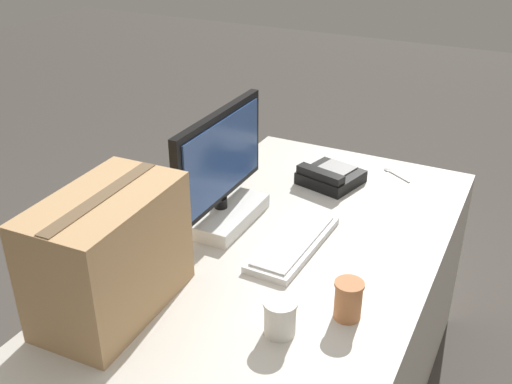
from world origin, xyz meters
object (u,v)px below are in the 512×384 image
(keyboard, at_px, (294,243))
(paper_cup_right, at_px, (348,300))
(spoon, at_px, (393,173))
(desk_phone, at_px, (330,176))
(paper_cup_left, at_px, (280,317))
(cardboard_box, at_px, (109,254))
(monitor, at_px, (220,180))

(keyboard, bearing_deg, paper_cup_right, -131.92)
(paper_cup_right, bearing_deg, spoon, 7.63)
(desk_phone, bearing_deg, paper_cup_left, -153.35)
(paper_cup_right, relative_size, cardboard_box, 0.25)
(keyboard, xyz_separation_m, spoon, (0.66, -0.14, -0.01))
(desk_phone, height_order, paper_cup_right, paper_cup_right)
(paper_cup_left, bearing_deg, cardboard_box, 102.84)
(cardboard_box, bearing_deg, paper_cup_left, -77.16)
(desk_phone, relative_size, cardboard_box, 0.56)
(paper_cup_left, relative_size, paper_cup_right, 0.90)
(keyboard, relative_size, spoon, 3.20)
(desk_phone, xyz_separation_m, paper_cup_left, (-0.86, -0.18, 0.02))
(monitor, bearing_deg, paper_cup_right, -118.44)
(monitor, bearing_deg, spoon, -34.58)
(keyboard, bearing_deg, paper_cup_left, -159.69)
(paper_cup_left, distance_m, paper_cup_right, 0.19)
(paper_cup_right, xyz_separation_m, cardboard_box, (-0.24, 0.57, 0.11))
(monitor, bearing_deg, cardboard_box, 177.14)
(desk_phone, xyz_separation_m, spoon, (0.19, -0.19, -0.03))
(monitor, distance_m, cardboard_box, 0.53)
(cardboard_box, bearing_deg, monitor, -2.86)
(keyboard, distance_m, cardboard_box, 0.60)
(paper_cup_left, xyz_separation_m, paper_cup_right, (0.14, -0.13, 0.01))
(keyboard, xyz_separation_m, desk_phone, (0.47, 0.05, 0.02))
(desk_phone, bearing_deg, keyboard, -158.86)
(keyboard, distance_m, spoon, 0.68)
(keyboard, bearing_deg, desk_phone, 8.42)
(paper_cup_left, bearing_deg, keyboard, 18.42)
(desk_phone, distance_m, paper_cup_left, 0.88)
(paper_cup_right, height_order, cardboard_box, cardboard_box)
(keyboard, xyz_separation_m, paper_cup_right, (-0.25, -0.26, 0.04))
(desk_phone, height_order, paper_cup_left, paper_cup_left)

